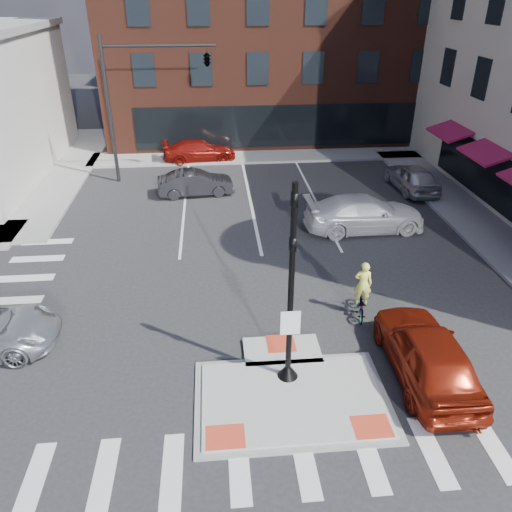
{
  "coord_description": "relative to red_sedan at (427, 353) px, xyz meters",
  "views": [
    {
      "loc": [
        -1.92,
        -10.64,
        10.18
      ],
      "look_at": [
        -0.58,
        4.36,
        2.0
      ],
      "focal_mm": 35.0,
      "sensor_mm": 36.0,
      "label": 1
    }
  ],
  "objects": [
    {
      "name": "ground",
      "position": [
        -4.03,
        -0.19,
        -0.84
      ],
      "size": [
        120.0,
        120.0,
        0.0
      ],
      "primitive_type": "plane",
      "color": "#28282B",
      "rests_on": "ground"
    },
    {
      "name": "refuge_island",
      "position": [
        -4.03,
        -0.45,
        -0.79
      ],
      "size": [
        5.4,
        4.65,
        0.13
      ],
      "color": "gray",
      "rests_on": "ground"
    },
    {
      "name": "sidewalk_e",
      "position": [
        6.77,
        9.81,
        -0.77
      ],
      "size": [
        3.0,
        24.0,
        0.15
      ],
      "primitive_type": "cube",
      "color": "gray",
      "rests_on": "ground"
    },
    {
      "name": "sidewalk_n",
      "position": [
        -1.03,
        21.81,
        -0.77
      ],
      "size": [
        26.0,
        3.0,
        0.15
      ],
      "primitive_type": "cube",
      "color": "gray",
      "rests_on": "ground"
    },
    {
      "name": "building_n",
      "position": [
        -1.03,
        31.8,
        6.96
      ],
      "size": [
        24.4,
        18.4,
        15.5
      ],
      "color": "#4E2318",
      "rests_on": "ground"
    },
    {
      "name": "building_far_left",
      "position": [
        -8.03,
        51.81,
        4.16
      ],
      "size": [
        10.0,
        12.0,
        10.0
      ],
      "primitive_type": "cube",
      "color": "slate",
      "rests_on": "ground"
    },
    {
      "name": "building_far_right",
      "position": [
        4.97,
        53.81,
        5.16
      ],
      "size": [
        12.0,
        12.0,
        12.0
      ],
      "primitive_type": "cube",
      "color": "brown",
      "rests_on": "ground"
    },
    {
      "name": "signal_pole",
      "position": [
        -4.03,
        0.21,
        1.52
      ],
      "size": [
        0.6,
        0.6,
        5.98
      ],
      "color": "black",
      "rests_on": "refuge_island"
    },
    {
      "name": "mast_arm_signal",
      "position": [
        -7.5,
        17.81,
        5.37
      ],
      "size": [
        6.1,
        2.24,
        8.0
      ],
      "color": "black",
      "rests_on": "ground"
    },
    {
      "name": "red_sedan",
      "position": [
        0.0,
        0.0,
        0.0
      ],
      "size": [
        2.07,
        4.96,
        1.68
      ],
      "primitive_type": "imported",
      "rotation": [
        0.0,
        0.0,
        3.13
      ],
      "color": "maroon",
      "rests_on": "ground"
    },
    {
      "name": "white_pickup",
      "position": [
        1.02,
        10.04,
        -0.02
      ],
      "size": [
        5.71,
        2.51,
        1.63
      ],
      "primitive_type": "imported",
      "rotation": [
        0.0,
        0.0,
        1.61
      ],
      "color": "white",
      "rests_on": "ground"
    },
    {
      "name": "bg_car_dark",
      "position": [
        -6.93,
        15.25,
        -0.16
      ],
      "size": [
        4.22,
        1.82,
        1.35
      ],
      "primitive_type": "imported",
      "rotation": [
        0.0,
        0.0,
        1.67
      ],
      "color": "#29292E",
      "rests_on": "ground"
    },
    {
      "name": "bg_car_silver",
      "position": [
        5.1,
        14.86,
        -0.08
      ],
      "size": [
        2.09,
        4.55,
        1.51
      ],
      "primitive_type": "imported",
      "rotation": [
        0.0,
        0.0,
        3.21
      ],
      "color": "silver",
      "rests_on": "ground"
    },
    {
      "name": "bg_car_red",
      "position": [
        -6.79,
        21.31,
        -0.16
      ],
      "size": [
        4.85,
        2.33,
        1.36
      ],
      "primitive_type": "imported",
      "rotation": [
        0.0,
        0.0,
        1.66
      ],
      "color": "maroon",
      "rests_on": "ground"
    },
    {
      "name": "cyclist",
      "position": [
        -1.03,
        3.23,
        -0.14
      ],
      "size": [
        0.9,
        1.71,
        2.09
      ],
      "rotation": [
        0.0,
        0.0,
        2.93
      ],
      "color": "#3F3F44",
      "rests_on": "ground"
    }
  ]
}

